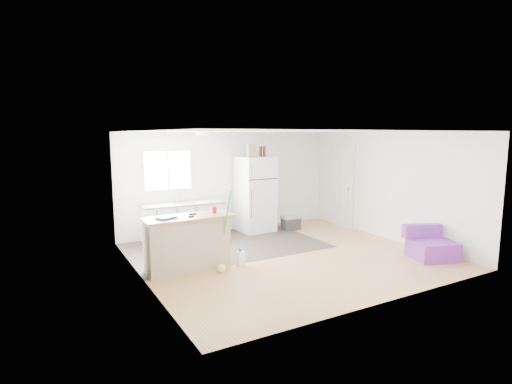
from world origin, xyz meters
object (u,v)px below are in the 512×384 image
Objects in this scene: kitchen_cabinets at (183,221)px; bottle_left at (261,151)px; purple_seat at (431,247)px; cooler at (291,223)px; bottle_right at (264,151)px; mop at (222,259)px; red_cup at (214,210)px; blue_tray at (166,218)px; refrigerator at (255,194)px; cardboard_box at (251,151)px; peninsula at (188,243)px; cleaner_jug at (240,258)px.

bottle_left is at bearing -2.44° from kitchen_cabinets.
cooler is at bearing 128.92° from purple_seat.
purple_seat is 4.24m from bottle_right.
mop is at bearing -143.24° from cooler.
cooler is 3.27m from red_cup.
refrigerator is at bearing 35.03° from blue_tray.
cooler is 2.06m from cardboard_box.
kitchen_cabinets is at bearing 174.23° from refrigerator.
peninsula is 5.20× the size of blue_tray.
red_cup is at bearing -148.69° from cooler.
purple_seat is (1.02, -3.23, 0.05)m from cooler.
bottle_right reaches higher than kitchen_cabinets.
blue_tray reaches higher than cooler.
cooler is 1.93m from bottle_left.
peninsula is at bearing 147.46° from cleaner_jug.
mop reaches higher than purple_seat.
mop is at bearing -133.82° from bottle_right.
mop is (-3.79, 1.26, 0.00)m from purple_seat.
cardboard_box reaches higher than mop.
kitchen_cabinets reaches higher than blue_tray.
bottle_left is at bearing 34.60° from cleaner_jug.
kitchen_cabinets is 2.43m from mop.
peninsula is at bearing -179.44° from purple_seat.
refrigerator is 3.42m from blue_tray.
cleaner_jug is (0.27, -2.29, -0.28)m from kitchen_cabinets.
purple_seat is 3.18× the size of cardboard_box.
mop is (-0.14, -2.42, -0.19)m from kitchen_cabinets.
kitchen_cabinets is at bearing 86.91° from red_cup.
refrigerator is 7.27× the size of bottle_left.
purple_seat is at bearing -30.92° from mop.
blue_tray is (-1.26, 0.22, 0.84)m from cleaner_jug.
cardboard_box is (-0.96, 0.29, 1.79)m from cooler.
kitchen_cabinets is 5.96× the size of cleaner_jug.
cooler is at bearing -22.70° from bottle_left.
bottle_left reaches higher than blue_tray.
red_cup reaches higher than purple_seat.
peninsula is 0.61m from blue_tray.
mop is 4.77× the size of cardboard_box.
red_cup reaches higher than cleaner_jug.
bottle_right is at bearing 32.99° from cleaner_jug.
blue_tray is (-4.64, 1.61, 0.75)m from purple_seat.
red_cup is (0.52, 0.02, 0.53)m from peninsula.
peninsula is 3.44× the size of cooler.
cooler is (3.26, 1.60, -0.31)m from peninsula.
bottle_right reaches higher than red_cup.
bottle_right is (0.10, -0.00, 0.00)m from bottle_left.
peninsula is at bearing -152.49° from cooler.
cardboard_box is (1.40, 2.13, 1.83)m from cleaner_jug.
cardboard_box is (1.78, 1.87, 0.95)m from red_cup.
bottle_left is at bearing -0.07° from cardboard_box.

